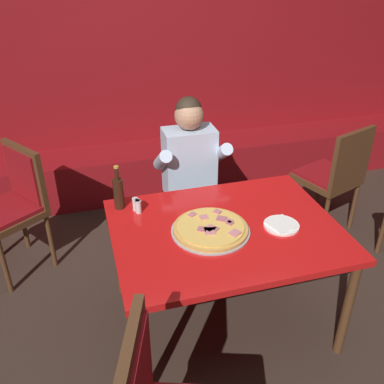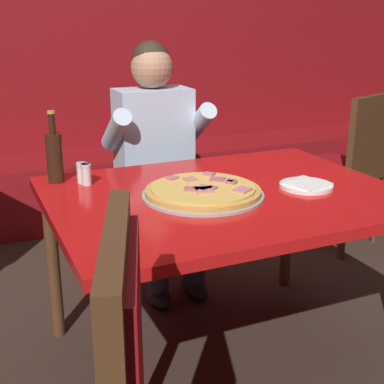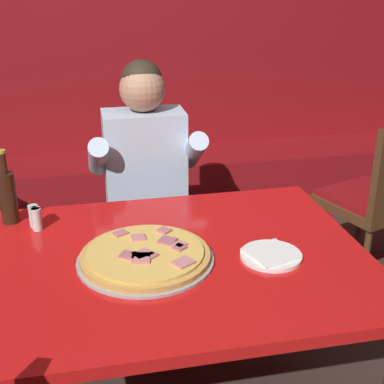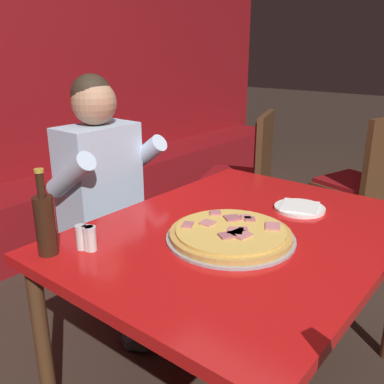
% 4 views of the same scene
% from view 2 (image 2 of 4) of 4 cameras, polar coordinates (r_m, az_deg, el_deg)
% --- Properties ---
extents(ground_plane, '(24.00, 24.00, 0.00)m').
position_cam_2_polar(ground_plane, '(2.40, 3.15, -17.06)').
color(ground_plane, '#33261E').
extents(booth_wall_panel, '(6.80, 0.16, 1.90)m').
position_cam_2_polar(booth_wall_panel, '(4.05, -10.90, 11.67)').
color(booth_wall_panel, maroon).
rests_on(booth_wall_panel, ground_plane).
extents(booth_bench, '(6.46, 0.48, 0.46)m').
position_cam_2_polar(booth_bench, '(3.89, -9.19, 0.64)').
color(booth_bench, maroon).
rests_on(booth_bench, ground_plane).
extents(main_dining_table, '(1.33, 1.02, 0.74)m').
position_cam_2_polar(main_dining_table, '(2.09, 3.46, -1.85)').
color(main_dining_table, '#4C2D19').
rests_on(main_dining_table, ground_plane).
extents(pizza, '(0.46, 0.46, 0.05)m').
position_cam_2_polar(pizza, '(2.01, 1.20, 0.07)').
color(pizza, '#9E9EA3').
rests_on(pizza, main_dining_table).
extents(plate_white_paper, '(0.21, 0.21, 0.02)m').
position_cam_2_polar(plate_white_paper, '(2.16, 12.09, 0.71)').
color(plate_white_paper, white).
rests_on(plate_white_paper, main_dining_table).
extents(beer_bottle, '(0.07, 0.07, 0.29)m').
position_cam_2_polar(beer_bottle, '(2.23, -14.45, 3.77)').
color(beer_bottle, black).
rests_on(beer_bottle, main_dining_table).
extents(shaker_black_pepper, '(0.04, 0.04, 0.09)m').
position_cam_2_polar(shaker_black_pepper, '(2.18, -11.31, 1.78)').
color(shaker_black_pepper, silver).
rests_on(shaker_black_pepper, main_dining_table).
extents(shaker_red_pepper_flakes, '(0.04, 0.04, 0.09)m').
position_cam_2_polar(shaker_red_pepper_flakes, '(2.20, -11.71, 1.91)').
color(shaker_red_pepper_flakes, silver).
rests_on(shaker_red_pepper_flakes, main_dining_table).
extents(shaker_oregano, '(0.04, 0.04, 0.09)m').
position_cam_2_polar(shaker_oregano, '(2.17, -11.17, 1.72)').
color(shaker_oregano, silver).
rests_on(shaker_oregano, main_dining_table).
extents(diner_seated_blue_shirt, '(0.53, 0.53, 1.27)m').
position_cam_2_polar(diner_seated_blue_shirt, '(2.73, -3.50, 3.79)').
color(diner_seated_blue_shirt, black).
rests_on(diner_seated_blue_shirt, ground_plane).
extents(dining_chair_near_left, '(0.56, 0.56, 0.96)m').
position_cam_2_polar(dining_chair_near_left, '(3.38, 16.49, 3.35)').
color(dining_chair_near_left, '#4C2D19').
rests_on(dining_chair_near_left, ground_plane).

